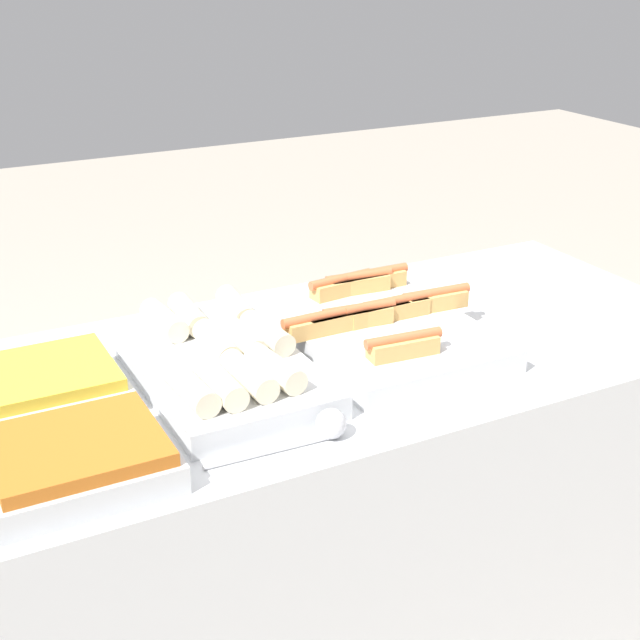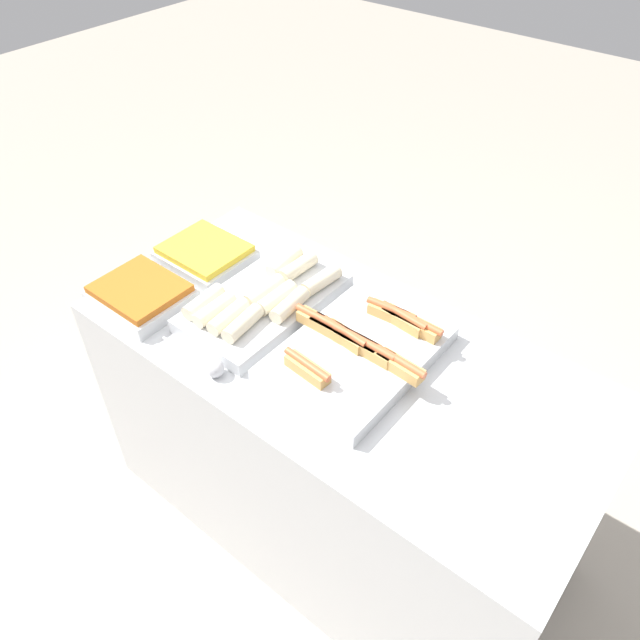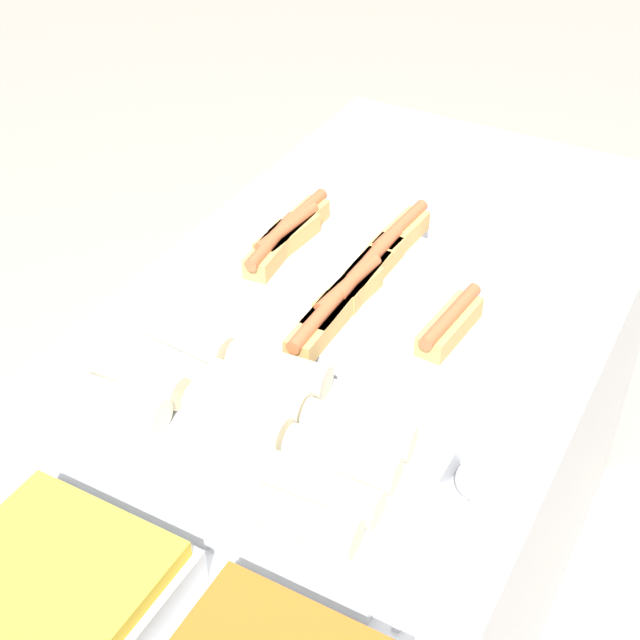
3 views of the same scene
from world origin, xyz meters
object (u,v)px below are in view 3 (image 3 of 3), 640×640
object	(u,v)px
tray_hotdogs	(357,293)
tray_wraps	(242,434)
serving_spoon_near	(472,488)
tray_side_back	(39,608)

from	to	relation	value
tray_hotdogs	tray_wraps	world-z (taller)	same
tray_hotdogs	serving_spoon_near	world-z (taller)	tray_hotdogs
tray_wraps	tray_side_back	xyz separation A→B (m)	(-0.34, 0.06, -0.00)
tray_side_back	serving_spoon_near	xyz separation A→B (m)	(0.41, -0.36, -0.01)
tray_hotdogs	serving_spoon_near	distance (m)	0.44
tray_side_back	tray_wraps	bearing A→B (deg)	-9.40
tray_hotdogs	tray_side_back	world-z (taller)	tray_hotdogs
tray_hotdogs	tray_wraps	xyz separation A→B (m)	(-0.37, -0.01, 0.00)
serving_spoon_near	tray_side_back	bearing A→B (deg)	138.64
tray_side_back	serving_spoon_near	world-z (taller)	tray_side_back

